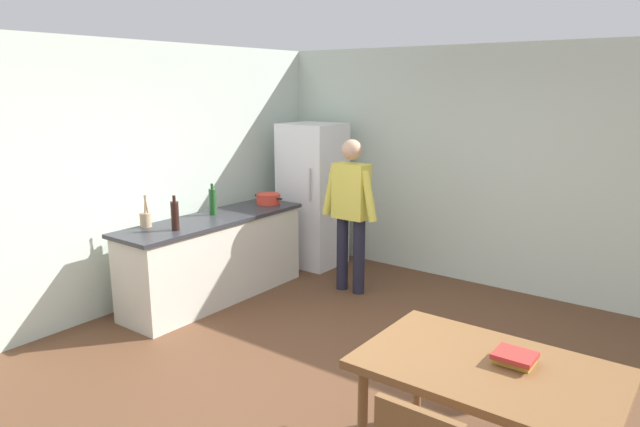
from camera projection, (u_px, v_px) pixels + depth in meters
The scene contains 13 objects.
ground_plane at pixel (319, 386), 4.33m from camera, with size 14.00×14.00×0.00m, color brown.
wall_back at pixel (477, 167), 6.37m from camera, with size 6.40×0.12×2.70m, color silver.
wall_left at pixel (126, 177), 5.70m from camera, with size 0.12×5.60×2.70m, color silver.
kitchen_counter at pixel (215, 258), 6.02m from camera, with size 0.64×2.20×0.90m.
refrigerator at pixel (313, 195), 7.11m from camera, with size 0.70×0.67×1.80m.
person at pixel (351, 206), 6.11m from camera, with size 0.70×0.22×1.70m.
dining_table at pixel (488, 378), 3.13m from camera, with size 1.40×0.90×0.75m.
cooking_pot at pixel (268, 199), 6.57m from camera, with size 0.40×0.28×0.12m.
utensil_jar at pixel (146, 219), 5.51m from camera, with size 0.11×0.11×0.32m.
bottle_sauce_red at pixel (214, 203), 6.17m from camera, with size 0.06×0.06×0.24m.
bottle_wine_green at pixel (213, 201), 6.01m from camera, with size 0.08×0.08×0.34m.
bottle_wine_dark at pixel (175, 215), 5.37m from camera, with size 0.08×0.08×0.34m.
book_stack at pixel (515, 358), 3.12m from camera, with size 0.22×0.19×0.07m.
Camera 1 is at (2.35, -3.14, 2.27)m, focal length 31.53 mm.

